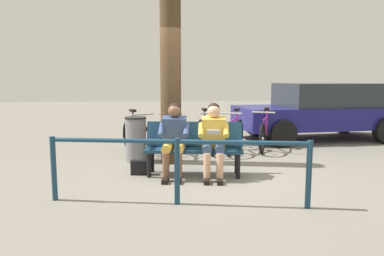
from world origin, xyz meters
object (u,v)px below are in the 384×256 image
(handbag, at_px, (140,167))
(bicycle_blue, at_px, (136,137))
(bench, at_px, (194,144))
(tree_trunk, at_px, (171,75))
(person_reading, at_px, (213,137))
(bicycle_red, at_px, (265,134))
(person_companion, at_px, (174,136))
(bicycle_green, at_px, (235,135))
(parked_car, at_px, (320,110))
(litter_bin, at_px, (136,139))
(bicycle_orange, at_px, (206,135))
(bicycle_silver, at_px, (169,136))

(handbag, bearing_deg, bicycle_blue, -84.78)
(bench, distance_m, tree_trunk, 1.51)
(person_reading, height_order, bicycle_red, person_reading)
(person_reading, relative_size, person_companion, 1.00)
(bicycle_green, height_order, bicycle_blue, same)
(parked_car, bearing_deg, bench, 36.34)
(litter_bin, relative_size, bicycle_blue, 0.55)
(bicycle_red, xyz_separation_m, bicycle_orange, (1.35, 0.08, 0.00))
(litter_bin, xyz_separation_m, bicycle_orange, (-1.48, -0.83, -0.07))
(tree_trunk, relative_size, bicycle_red, 2.12)
(handbag, height_order, bicycle_green, bicycle_green)
(bicycle_green, xyz_separation_m, bicycle_orange, (0.62, -0.06, 0.00))
(handbag, relative_size, bicycle_orange, 0.18)
(person_companion, relative_size, bicycle_silver, 0.72)
(bicycle_blue, bearing_deg, parked_car, 84.10)
(litter_bin, height_order, bicycle_green, bicycle_green)
(bench, height_order, handbag, bench)
(bicycle_green, distance_m, parked_car, 2.97)
(person_reading, xyz_separation_m, bicycle_blue, (1.35, -1.97, -0.31))
(bicycle_red, relative_size, bicycle_orange, 0.93)
(person_companion, xyz_separation_m, litter_bin, (0.68, -1.16, -0.23))
(handbag, relative_size, parked_car, 0.07)
(bicycle_red, relative_size, bicycle_green, 1.01)
(bicycle_silver, height_order, bicycle_blue, same)
(bicycle_red, height_order, bicycle_orange, same)
(handbag, xyz_separation_m, tree_trunk, (-0.56, -0.87, 1.54))
(bicycle_blue, bearing_deg, bicycle_silver, 74.52)
(person_companion, bearing_deg, bicycle_blue, -60.60)
(tree_trunk, bearing_deg, bicycle_red, -154.48)
(handbag, relative_size, bicycle_blue, 0.19)
(bicycle_silver, bearing_deg, litter_bin, -43.66)
(litter_bin, height_order, bicycle_red, bicycle_red)
(bench, bearing_deg, litter_bin, -37.27)
(person_reading, xyz_separation_m, parked_car, (-3.35, -3.45, 0.11))
(bench, height_order, tree_trunk, tree_trunk)
(bicycle_green, bearing_deg, person_reading, 3.29)
(handbag, bearing_deg, parked_car, -144.97)
(bicycle_red, bearing_deg, bicycle_green, -55.48)
(person_companion, distance_m, bicycle_green, 2.41)
(litter_bin, distance_m, bicycle_blue, 0.72)
(litter_bin, height_order, bicycle_orange, bicycle_orange)
(bench, distance_m, bicycle_silver, 1.90)
(litter_bin, height_order, bicycle_silver, bicycle_silver)
(tree_trunk, height_order, bicycle_red, tree_trunk)
(person_reading, relative_size, bicycle_red, 0.77)
(bench, height_order, parked_car, parked_car)
(bicycle_orange, xyz_separation_m, bicycle_blue, (1.52, 0.11, 0.00))
(bicycle_green, height_order, bicycle_silver, same)
(bicycle_orange, relative_size, bicycle_silver, 1.00)
(litter_bin, height_order, bicycle_blue, bicycle_blue)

